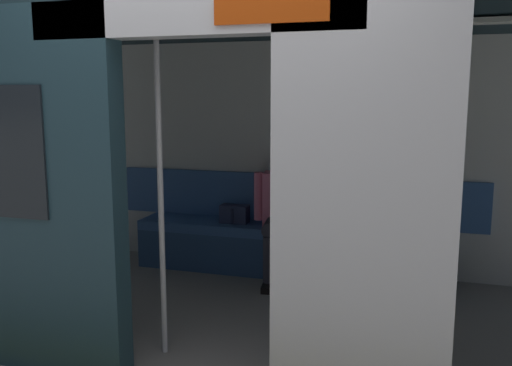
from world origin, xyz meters
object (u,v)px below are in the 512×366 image
Objects in this scene: person_seated at (284,205)px; grab_pole_door at (161,191)px; bench_seat at (286,239)px; handbag at (235,214)px; grab_pole_far at (284,196)px; train_car at (248,119)px; book at (326,227)px.

grab_pole_door is (0.38, 1.65, 0.38)m from person_seated.
bench_seat is 0.54m from handbag.
grab_pole_door and grab_pole_far have the same top height.
train_car is 1.50m from book.
person_seated is (0.01, 0.05, 0.33)m from bench_seat.
person_seated is 0.44m from book.
person_seated is 1.68m from grab_pole_far.
bench_seat is 1.34× the size of grab_pole_door.
bench_seat is (-0.05, -0.96, -1.13)m from train_car.
book is 1.81m from grab_pole_far.
handbag is (0.49, -0.08, -0.13)m from person_seated.
person_seated is at bearing -76.01° from grab_pole_far.
grab_pole_far is (-0.44, 0.68, -0.42)m from train_car.
person_seated reaches higher than bench_seat.
book is at bearing -161.67° from person_seated.
book is 0.10× the size of grab_pole_far.
grab_pole_door reaches higher than handbag.
grab_pole_door is 0.77m from grab_pole_far.
train_car reaches higher than grab_pole_far.
grab_pole_door is (0.33, 0.75, -0.42)m from train_car.
person_seated is (-0.05, -0.91, -0.81)m from train_car.
person_seated is at bearing -92.86° from train_car.
bench_seat is 1.89m from grab_pole_door.
grab_pole_far is (-0.02, 1.71, 0.59)m from book.
grab_pole_far reaches higher than person_seated.
train_car is at bearing -113.92° from grab_pole_door.
book is (-0.42, -1.03, -1.01)m from train_car.
train_car is at bearing 51.97° from book.
book is at bearing -177.19° from handbag.
bench_seat is 2.40× the size of person_seated.
handbag is 0.87m from book.
grab_pole_door is at bearing 93.89° from handbag.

